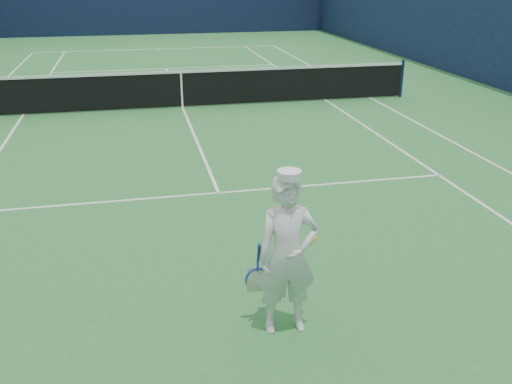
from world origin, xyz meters
The scene contains 5 objects.
ground centered at (0.00, 0.00, 0.00)m, with size 80.00×80.00×0.00m, color #2C7334.
court_markings centered at (0.00, 0.00, 0.00)m, with size 11.03×23.83×0.01m.
windscreen_fence centered at (0.00, 0.00, 2.00)m, with size 20.12×36.12×4.00m.
tennis_net centered at (0.00, 0.00, 0.55)m, with size 12.88×0.09×1.07m.
tennis_player centered at (0.11, -10.38, 0.87)m, with size 0.76×0.48×1.79m.
Camera 1 is at (-1.30, -15.34, 3.62)m, focal length 40.00 mm.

